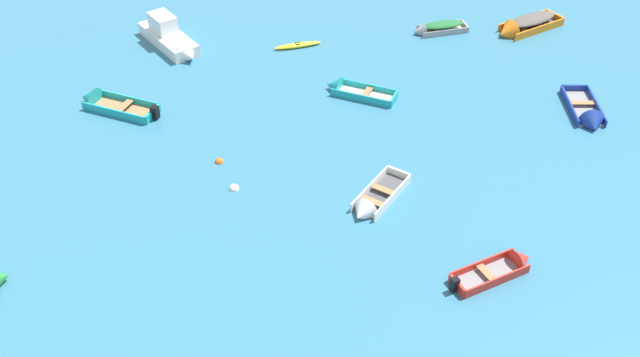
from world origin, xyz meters
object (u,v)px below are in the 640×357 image
(rowboat_orange_outer_left, at_px, (523,26))
(rowboat_turquoise_cluster_outer, at_px, (104,103))
(rowboat_turquoise_near_right, at_px, (347,89))
(rowboat_grey_back_row_right, at_px, (434,28))
(mooring_buoy_outer_edge, at_px, (219,162))
(motor_launch_white_cluster_inner, at_px, (171,38))
(mooring_buoy_near_foreground, at_px, (234,189))
(rowboat_deep_blue_center, at_px, (588,118))
(kayak_yellow_midfield_right, at_px, (298,45))
(rowboat_white_outer_right, at_px, (371,205))
(rowboat_red_far_left, at_px, (505,267))

(rowboat_orange_outer_left, distance_m, rowboat_turquoise_cluster_outer, 24.76)
(rowboat_turquoise_near_right, xyz_separation_m, rowboat_grey_back_row_right, (6.54, 5.79, 0.08))
(rowboat_grey_back_row_right, height_order, mooring_buoy_outer_edge, rowboat_grey_back_row_right)
(rowboat_orange_outer_left, bearing_deg, motor_launch_white_cluster_inner, 175.58)
(rowboat_turquoise_cluster_outer, distance_m, mooring_buoy_near_foreground, 9.95)
(motor_launch_white_cluster_inner, height_order, rowboat_deep_blue_center, motor_launch_white_cluster_inner)
(kayak_yellow_midfield_right, bearing_deg, mooring_buoy_outer_edge, -116.87)
(kayak_yellow_midfield_right, bearing_deg, rowboat_white_outer_right, -86.26)
(rowboat_grey_back_row_right, bearing_deg, rowboat_red_far_left, -98.83)
(kayak_yellow_midfield_right, height_order, mooring_buoy_near_foreground, kayak_yellow_midfield_right)
(mooring_buoy_near_foreground, bearing_deg, rowboat_deep_blue_center, 7.52)
(rowboat_deep_blue_center, bearing_deg, rowboat_red_far_left, -130.70)
(rowboat_grey_back_row_right, bearing_deg, mooring_buoy_near_foreground, -135.50)
(rowboat_red_far_left, xyz_separation_m, mooring_buoy_near_foreground, (-10.03, 6.84, -0.19))
(motor_launch_white_cluster_inner, height_order, mooring_buoy_near_foreground, motor_launch_white_cluster_inner)
(rowboat_red_far_left, height_order, rowboat_grey_back_row_right, rowboat_red_far_left)
(rowboat_red_far_left, distance_m, rowboat_orange_outer_left, 20.70)
(mooring_buoy_outer_edge, relative_size, mooring_buoy_near_foreground, 0.88)
(motor_launch_white_cluster_inner, relative_size, rowboat_turquoise_cluster_outer, 1.23)
(rowboat_orange_outer_left, bearing_deg, rowboat_white_outer_right, -131.34)
(rowboat_white_outer_right, bearing_deg, kayak_yellow_midfield_right, 93.74)
(rowboat_white_outer_right, height_order, mooring_buoy_near_foreground, rowboat_white_outer_right)
(rowboat_red_far_left, relative_size, mooring_buoy_near_foreground, 8.23)
(mooring_buoy_outer_edge, bearing_deg, rowboat_red_far_left, -40.26)
(rowboat_orange_outer_left, xyz_separation_m, rowboat_white_outer_right, (-12.69, -14.42, -0.18))
(rowboat_deep_blue_center, bearing_deg, rowboat_white_outer_right, -159.07)
(rowboat_turquoise_near_right, bearing_deg, rowboat_orange_outer_left, 23.04)
(kayak_yellow_midfield_right, relative_size, rowboat_red_far_left, 0.76)
(rowboat_turquoise_near_right, xyz_separation_m, rowboat_turquoise_cluster_outer, (-12.58, 0.84, 0.02))
(rowboat_red_far_left, distance_m, rowboat_deep_blue_center, 12.15)
(mooring_buoy_outer_edge, distance_m, mooring_buoy_near_foreground, 2.16)
(kayak_yellow_midfield_right, xyz_separation_m, rowboat_turquoise_cluster_outer, (-10.76, -4.54, 0.08))
(rowboat_turquoise_near_right, height_order, mooring_buoy_outer_edge, rowboat_turquoise_near_right)
(rowboat_orange_outer_left, height_order, mooring_buoy_near_foreground, rowboat_orange_outer_left)
(kayak_yellow_midfield_right, distance_m, rowboat_orange_outer_left, 13.66)
(rowboat_turquoise_near_right, height_order, rowboat_orange_outer_left, rowboat_orange_outer_left)
(rowboat_red_far_left, xyz_separation_m, rowboat_orange_outer_left, (8.35, 18.94, 0.18))
(rowboat_red_far_left, xyz_separation_m, mooring_buoy_outer_edge, (-10.55, 8.94, -0.19))
(kayak_yellow_midfield_right, bearing_deg, rowboat_grey_back_row_right, 2.81)
(rowboat_turquoise_cluster_outer, bearing_deg, motor_launch_white_cluster_inner, 58.81)
(kayak_yellow_midfield_right, distance_m, mooring_buoy_near_foreground, 13.31)
(mooring_buoy_outer_edge, bearing_deg, rowboat_grey_back_row_right, 38.33)
(motor_launch_white_cluster_inner, height_order, rowboat_red_far_left, motor_launch_white_cluster_inner)
(mooring_buoy_outer_edge, bearing_deg, kayak_yellow_midfield_right, 63.13)
(mooring_buoy_outer_edge, bearing_deg, rowboat_orange_outer_left, 27.90)
(mooring_buoy_near_foreground, bearing_deg, rowboat_white_outer_right, -22.19)
(rowboat_turquoise_cluster_outer, bearing_deg, rowboat_grey_back_row_right, 14.52)
(rowboat_orange_outer_left, height_order, rowboat_turquoise_cluster_outer, rowboat_orange_outer_left)
(rowboat_red_far_left, height_order, mooring_buoy_outer_edge, rowboat_red_far_left)
(rowboat_orange_outer_left, bearing_deg, kayak_yellow_midfield_right, 178.54)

